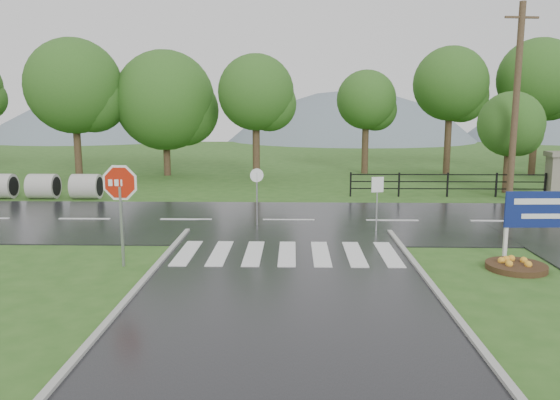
{
  "coord_description": "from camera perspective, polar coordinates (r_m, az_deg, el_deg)",
  "views": [
    {
      "loc": [
        0.18,
        -10.72,
        4.33
      ],
      "look_at": [
        -0.24,
        6.0,
        1.5
      ],
      "focal_mm": 35.0,
      "sensor_mm": 36.0,
      "label": 1
    }
  ],
  "objects": [
    {
      "name": "crosswalk",
      "position": [
        16.29,
        0.75,
        -5.59
      ],
      "size": [
        6.5,
        2.8,
        0.02
      ],
      "color": "silver",
      "rests_on": "ground"
    },
    {
      "name": "reg_sign_small",
      "position": [
        19.26,
        10.13,
        0.74
      ],
      "size": [
        0.43,
        0.12,
        1.97
      ],
      "color": "#939399",
      "rests_on": "ground"
    },
    {
      "name": "reg_sign_round",
      "position": [
        19.96,
        -2.44,
        1.08
      ],
      "size": [
        0.48,
        0.17,
        2.16
      ],
      "color": "#939399",
      "rests_on": "ground"
    },
    {
      "name": "hills",
      "position": [
        78.35,
        3.82,
        -5.1
      ],
      "size": [
        102.0,
        48.0,
        48.0
      ],
      "color": "slate",
      "rests_on": "ground"
    },
    {
      "name": "fence_west",
      "position": [
        28.0,
        17.11,
        1.78
      ],
      "size": [
        9.58,
        0.08,
        1.2
      ],
      "color": "black",
      "rests_on": "ground"
    },
    {
      "name": "culvert_pipes",
      "position": [
        29.11,
        -25.38,
        1.32
      ],
      "size": [
        7.6,
        1.2,
        1.2
      ],
      "color": "#9E9B93",
      "rests_on": "ground"
    },
    {
      "name": "pillar_west",
      "position": [
        29.8,
        26.93,
        2.49
      ],
      "size": [
        1.0,
        1.0,
        2.24
      ],
      "color": "gray",
      "rests_on": "ground"
    },
    {
      "name": "main_road",
      "position": [
        21.17,
        0.92,
        -2.2
      ],
      "size": [
        90.0,
        8.0,
        0.04
      ],
      "primitive_type": "cube",
      "color": "black",
      "rests_on": "ground"
    },
    {
      "name": "entrance_tree_left",
      "position": [
        30.31,
        22.98,
        7.27
      ],
      "size": [
        3.29,
        3.29,
        5.17
      ],
      "color": "#3D2B1C",
      "rests_on": "ground"
    },
    {
      "name": "stop_sign",
      "position": [
        15.38,
        -16.36,
        0.76
      ],
      "size": [
        1.33,
        0.14,
        3.01
      ],
      "color": "#939399",
      "rests_on": "ground"
    },
    {
      "name": "treeline",
      "position": [
        35.0,
        2.77,
        2.49
      ],
      "size": [
        83.2,
        5.2,
        10.0
      ],
      "color": "#26541A",
      "rests_on": "ground"
    },
    {
      "name": "estate_billboard",
      "position": [
        17.29,
        25.89,
        -1.22
      ],
      "size": [
        2.28,
        0.15,
        1.99
      ],
      "color": "silver",
      "rests_on": "ground"
    },
    {
      "name": "utility_pole_east",
      "position": [
        28.21,
        23.43,
        9.45
      ],
      "size": [
        1.62,
        0.3,
        9.12
      ],
      "color": "#473523",
      "rests_on": "ground"
    },
    {
      "name": "ground",
      "position": [
        11.56,
        0.45,
        -12.4
      ],
      "size": [
        120.0,
        120.0,
        0.0
      ],
      "primitive_type": "plane",
      "color": "#2E591D",
      "rests_on": "ground"
    },
    {
      "name": "flower_bed",
      "position": [
        16.19,
        23.46,
        -6.29
      ],
      "size": [
        1.6,
        1.6,
        0.32
      ],
      "color": "#332111",
      "rests_on": "ground"
    }
  ]
}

